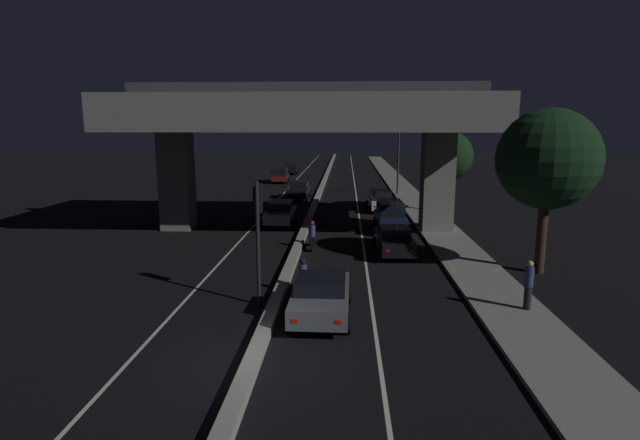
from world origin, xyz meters
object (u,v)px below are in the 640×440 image
(car_black_second_oncoming, at_px, (299,190))
(traffic_light_left_of_median, at_px, (258,221))
(car_black_fourth_oncoming, at_px, (291,168))
(car_dark_blue_third, at_px, (390,215))
(street_lamp, at_px, (395,147))
(car_dark_red_third_oncoming, at_px, (280,175))
(car_silver_lead_oncoming, at_px, (280,213))
(motorcycle_red_filtering_near, at_px, (303,279))
(pedestrian_on_sidewalk, at_px, (529,285))
(motorcycle_black_filtering_mid, at_px, (312,237))
(car_white_fourth, at_px, (380,200))
(car_black_second, at_px, (394,240))
(car_grey_lead, at_px, (321,296))

(car_black_second_oncoming, bearing_deg, traffic_light_left_of_median, 3.49)
(traffic_light_left_of_median, bearing_deg, car_black_fourth_oncoming, 95.00)
(traffic_light_left_of_median, height_order, car_dark_blue_third, traffic_light_left_of_median)
(street_lamp, distance_m, car_dark_red_third_oncoming, 16.05)
(car_silver_lead_oncoming, height_order, motorcycle_red_filtering_near, car_silver_lead_oncoming)
(pedestrian_on_sidewalk, bearing_deg, car_dark_blue_third, 104.52)
(car_black_fourth_oncoming, relative_size, motorcycle_red_filtering_near, 2.57)
(street_lamp, distance_m, motorcycle_red_filtering_near, 29.29)
(motorcycle_black_filtering_mid, bearing_deg, car_dark_blue_third, -42.94)
(street_lamp, height_order, motorcycle_red_filtering_near, street_lamp)
(street_lamp, height_order, car_black_second_oncoming, street_lamp)
(car_black_second_oncoming, bearing_deg, motorcycle_black_filtering_mid, 8.80)
(car_silver_lead_oncoming, bearing_deg, motorcycle_black_filtering_mid, 21.03)
(car_silver_lead_oncoming, distance_m, car_dark_red_third_oncoming, 24.78)
(street_lamp, bearing_deg, car_black_second_oncoming, -161.90)
(car_dark_blue_third, relative_size, car_white_fourth, 0.88)
(motorcycle_black_filtering_mid, bearing_deg, pedestrian_on_sidewalk, -138.04)
(car_silver_lead_oncoming, relative_size, car_black_second_oncoming, 0.89)
(street_lamp, distance_m, pedestrian_on_sidewalk, 30.19)
(car_white_fourth, relative_size, pedestrian_on_sidewalk, 2.66)
(pedestrian_on_sidewalk, bearing_deg, motorcycle_black_filtering_mid, 132.42)
(car_black_second, distance_m, motorcycle_black_filtering_mid, 4.31)
(motorcycle_black_filtering_mid, bearing_deg, street_lamp, -17.10)
(car_black_second, height_order, car_black_fourth_oncoming, car_black_fourth_oncoming)
(car_black_second, bearing_deg, pedestrian_on_sidewalk, -156.88)
(street_lamp, relative_size, pedestrian_on_sidewalk, 4.31)
(motorcycle_red_filtering_near, relative_size, pedestrian_on_sidewalk, 1.06)
(car_dark_blue_third, xyz_separation_m, motorcycle_red_filtering_near, (-4.40, -12.24, -0.35))
(motorcycle_red_filtering_near, distance_m, pedestrian_on_sidewalk, 8.14)
(traffic_light_left_of_median, distance_m, street_lamp, 30.49)
(car_white_fourth, height_order, motorcycle_red_filtering_near, car_white_fourth)
(car_silver_lead_oncoming, bearing_deg, car_black_second, 42.23)
(traffic_light_left_of_median, relative_size, motorcycle_red_filtering_near, 2.46)
(pedestrian_on_sidewalk, bearing_deg, car_grey_lead, -174.59)
(car_dark_blue_third, xyz_separation_m, car_black_second_oncoming, (-6.94, 13.28, -0.17))
(car_dark_red_third_oncoming, height_order, car_black_fourth_oncoming, car_dark_red_third_oncoming)
(car_black_second_oncoming, distance_m, motorcycle_red_filtering_near, 25.65)
(car_black_second, relative_size, car_dark_blue_third, 1.02)
(car_dark_red_third_oncoming, relative_size, motorcycle_red_filtering_near, 2.27)
(traffic_light_left_of_median, height_order, motorcycle_black_filtering_mid, traffic_light_left_of_median)
(street_lamp, bearing_deg, car_silver_lead_oncoming, -121.22)
(traffic_light_left_of_median, height_order, pedestrian_on_sidewalk, traffic_light_left_of_median)
(car_dark_blue_third, relative_size, motorcycle_black_filtering_mid, 2.17)
(car_dark_blue_third, height_order, motorcycle_black_filtering_mid, car_dark_blue_third)
(traffic_light_left_of_median, bearing_deg, car_white_fourth, 74.65)
(car_black_second, height_order, car_black_second_oncoming, car_black_second_oncoming)
(street_lamp, xyz_separation_m, car_white_fourth, (-1.90, -8.44, -3.68))
(car_grey_lead, distance_m, car_dark_blue_third, 14.94)
(street_lamp, relative_size, car_grey_lead, 1.75)
(car_black_second, distance_m, pedestrian_on_sidewalk, 8.90)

